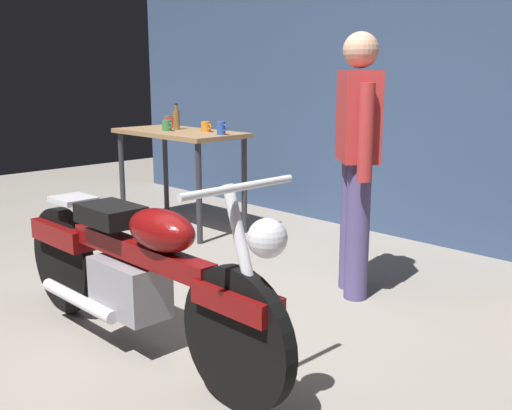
{
  "coord_description": "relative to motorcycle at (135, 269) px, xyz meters",
  "views": [
    {
      "loc": [
        2.54,
        -1.79,
        1.44
      ],
      "look_at": [
        -0.0,
        0.7,
        0.65
      ],
      "focal_mm": 42.76,
      "sensor_mm": 36.0,
      "label": 1
    }
  ],
  "objects": [
    {
      "name": "ground_plane",
      "position": [
        -0.0,
        0.17,
        -0.45
      ],
      "size": [
        12.0,
        12.0,
        0.0
      ],
      "primitive_type": "plane",
      "color": "gray"
    },
    {
      "name": "back_wall",
      "position": [
        -0.0,
        2.97,
        1.1
      ],
      "size": [
        8.0,
        0.12,
        3.1
      ],
      "primitive_type": "cube",
      "color": "#384C70",
      "rests_on": "ground_plane"
    },
    {
      "name": "workbench",
      "position": [
        -1.95,
        1.78,
        0.34
      ],
      "size": [
        1.3,
        0.64,
        0.9
      ],
      "color": "#99724C",
      "rests_on": "ground_plane"
    },
    {
      "name": "motorcycle",
      "position": [
        0.0,
        0.0,
        0.0
      ],
      "size": [
        2.19,
        0.6,
        1.0
      ],
      "rotation": [
        0.0,
        0.0,
        -0.0
      ],
      "color": "black",
      "rests_on": "ground_plane"
    },
    {
      "name": "person_standing",
      "position": [
        0.25,
        1.5,
        0.48
      ],
      "size": [
        0.44,
        0.42,
        1.67
      ],
      "rotation": [
        0.0,
        0.0,
        2.4
      ],
      "color": "#564B81",
      "rests_on": "ground_plane"
    },
    {
      "name": "mug_green_speckled",
      "position": [
        -2.02,
        1.7,
        0.5
      ],
      "size": [
        0.12,
        0.09,
        0.1
      ],
      "color": "#3D7F4C",
      "rests_on": "workbench"
    },
    {
      "name": "mug_red_diner",
      "position": [
        -2.25,
        1.93,
        0.5
      ],
      "size": [
        0.12,
        0.09,
        0.1
      ],
      "color": "red",
      "rests_on": "workbench"
    },
    {
      "name": "mug_blue_enamel",
      "position": [
        -1.4,
        1.82,
        0.51
      ],
      "size": [
        0.11,
        0.07,
        0.11
      ],
      "color": "#2D51AD",
      "rests_on": "workbench"
    },
    {
      "name": "mug_brown_stoneware",
      "position": [
        -2.41,
        2.0,
        0.5
      ],
      "size": [
        0.1,
        0.07,
        0.1
      ],
      "color": "brown",
      "rests_on": "workbench"
    },
    {
      "name": "mug_orange_travel",
      "position": [
        -1.7,
        1.89,
        0.5
      ],
      "size": [
        0.12,
        0.09,
        0.09
      ],
      "color": "orange",
      "rests_on": "workbench"
    },
    {
      "name": "bottle",
      "position": [
        -2.06,
        1.84,
        0.55
      ],
      "size": [
        0.06,
        0.06,
        0.24
      ],
      "color": "olive",
      "rests_on": "workbench"
    }
  ]
}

